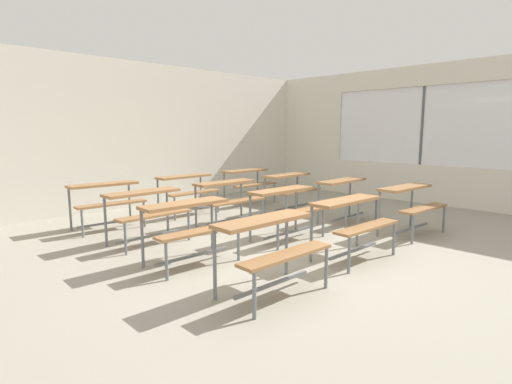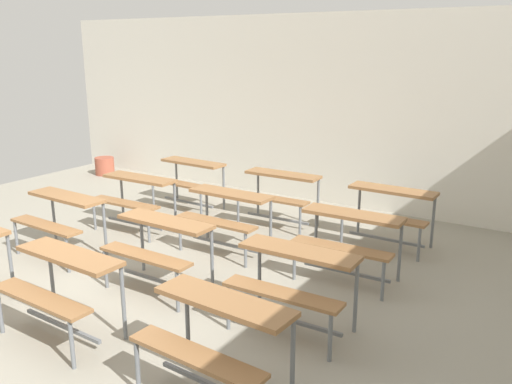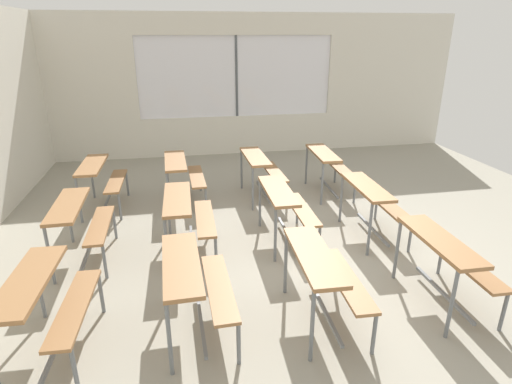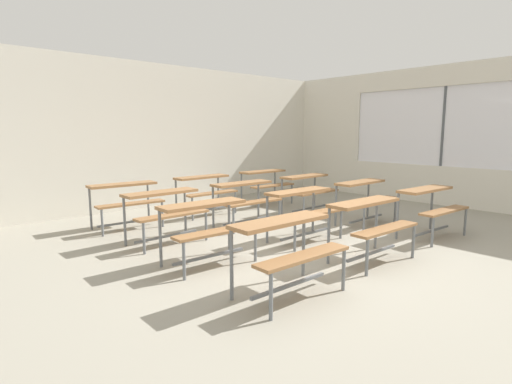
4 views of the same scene
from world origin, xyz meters
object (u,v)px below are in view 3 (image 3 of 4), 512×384
at_px(desk_bench_r0c2, 329,162).
at_px(desk_bench_r3c2, 101,174).
at_px(desk_bench_r1c2, 262,165).
at_px(desk_bench_r2c1, 187,210).
at_px(desk_bench_r3c0, 46,296).
at_px(desk_bench_r3c1, 80,217).
at_px(desk_bench_r0c1, 374,197).
at_px(desk_bench_r2c2, 183,170).
at_px(desk_bench_r0c0, 448,254).
at_px(desk_bench_r2c0, 195,278).
at_px(desk_bench_r1c0, 325,269).
at_px(desk_bench_r1c1, 286,201).

bearing_deg(desk_bench_r0c2, desk_bench_r3c2, 92.71).
height_order(desk_bench_r1c2, desk_bench_r2c1, same).
relative_size(desk_bench_r0c2, desk_bench_r3c2, 1.02).
height_order(desk_bench_r3c0, desk_bench_r3c2, same).
xyz_separation_m(desk_bench_r3c0, desk_bench_r3c1, (1.61, 0.04, 0.00)).
bearing_deg(desk_bench_r0c1, desk_bench_r3c1, 90.66).
bearing_deg(desk_bench_r0c2, desk_bench_r3c0, 134.44).
bearing_deg(desk_bench_r2c2, desk_bench_r0c0, -143.34).
relative_size(desk_bench_r0c0, desk_bench_r2c0, 1.00).
xyz_separation_m(desk_bench_r2c1, desk_bench_r3c0, (-1.58, 1.21, 0.00)).
distance_m(desk_bench_r0c0, desk_bench_r1c0, 1.29).
distance_m(desk_bench_r0c2, desk_bench_r1c0, 3.47).
bearing_deg(desk_bench_r2c0, desk_bench_r2c2, -0.96).
bearing_deg(desk_bench_r3c0, desk_bench_r0c1, -64.46).
relative_size(desk_bench_r0c0, desk_bench_r0c1, 0.99).
bearing_deg(desk_bench_r1c2, desk_bench_r2c1, 141.28).
distance_m(desk_bench_r1c1, desk_bench_r3c0, 2.96).
xyz_separation_m(desk_bench_r1c1, desk_bench_r1c2, (1.59, -0.00, 0.00)).
bearing_deg(desk_bench_r2c0, desk_bench_r0c2, -38.62).
bearing_deg(desk_bench_r3c0, desk_bench_r2c0, -85.34).
height_order(desk_bench_r1c0, desk_bench_r1c2, same).
relative_size(desk_bench_r1c0, desk_bench_r1c1, 1.01).
bearing_deg(desk_bench_r0c1, desk_bench_r2c2, 57.53).
xyz_separation_m(desk_bench_r2c0, desk_bench_r3c0, (-0.05, 1.23, 0.00)).
bearing_deg(desk_bench_r0c0, desk_bench_r1c0, 93.30).
bearing_deg(desk_bench_r0c2, desk_bench_r0c1, -176.55).
relative_size(desk_bench_r1c1, desk_bench_r3c1, 1.00).
distance_m(desk_bench_r1c2, desk_bench_r2c0, 3.41).
distance_m(desk_bench_r1c0, desk_bench_r3c0, 2.40).
xyz_separation_m(desk_bench_r2c0, desk_bench_r2c2, (3.16, 0.02, 0.00)).
height_order(desk_bench_r0c0, desk_bench_r1c0, same).
xyz_separation_m(desk_bench_r2c0, desk_bench_r2c1, (1.54, 0.01, 0.00)).
bearing_deg(desk_bench_r0c1, desk_bench_r0c0, -176.53).
bearing_deg(desk_bench_r2c1, desk_bench_r1c1, -86.96).
xyz_separation_m(desk_bench_r2c2, desk_bench_r3c0, (-3.21, 1.20, 0.00)).
xyz_separation_m(desk_bench_r1c2, desk_bench_r3c0, (-3.22, 2.48, 0.00)).
bearing_deg(desk_bench_r2c0, desk_bench_r0c1, -59.56).
xyz_separation_m(desk_bench_r0c2, desk_bench_r2c0, (-3.17, 2.41, 0.00)).
height_order(desk_bench_r2c0, desk_bench_r2c2, same).
bearing_deg(desk_bench_r1c0, desk_bench_r1c1, -0.30).
bearing_deg(desk_bench_r1c1, desk_bench_r3c0, 124.04).
bearing_deg(desk_bench_r3c2, desk_bench_r0c1, -113.70).
bearing_deg(desk_bench_r1c2, desk_bench_r0c1, -146.05).
height_order(desk_bench_r0c2, desk_bench_r1c0, same).
bearing_deg(desk_bench_r1c0, desk_bench_r3c0, 91.27).
height_order(desk_bench_r1c0, desk_bench_r3c0, same).
bearing_deg(desk_bench_r0c1, desk_bench_r1c0, 143.60).
height_order(desk_bench_r0c2, desk_bench_r3c0, same).
bearing_deg(desk_bench_r0c0, desk_bench_r0c1, 2.87).
height_order(desk_bench_r0c2, desk_bench_r2c0, same).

